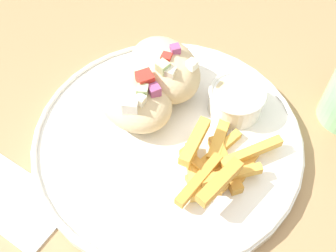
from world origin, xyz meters
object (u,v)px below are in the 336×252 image
Objects in this scene: pita_sandwich_near at (134,98)px; fries_pile at (218,161)px; pita_sandwich_far at (165,69)px; sauce_ramekin at (236,99)px; plate at (168,138)px.

pita_sandwich_near reaches higher than fries_pile.
fries_pile is (0.13, -0.04, -0.02)m from pita_sandwich_far.
pita_sandwich_far is at bearing 164.36° from fries_pile.
plate is at bearing -105.24° from sauce_ramekin.
sauce_ramekin is at bearing 35.56° from pita_sandwich_far.
plate is at bearing -169.02° from fries_pile.
plate is at bearing -28.35° from pita_sandwich_far.
plate is 2.25× the size of fries_pile.
pita_sandwich_near is at bearing -72.14° from pita_sandwich_far.
pita_sandwich_near is at bearing -171.25° from fries_pile.
pita_sandwich_near reaches higher than plate.
sauce_ramekin is at bearing 119.40° from fries_pile.
sauce_ramekin is (-0.04, 0.07, 0.01)m from fries_pile.
pita_sandwich_far is at bearing 100.44° from pita_sandwich_near.
fries_pile is at bearing 10.98° from plate.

